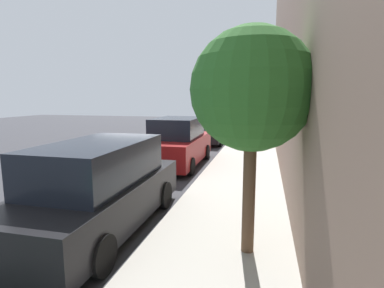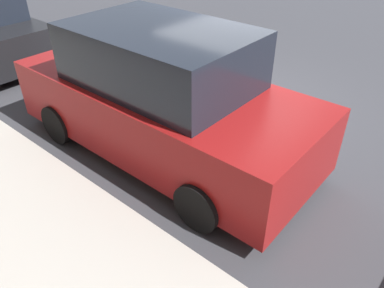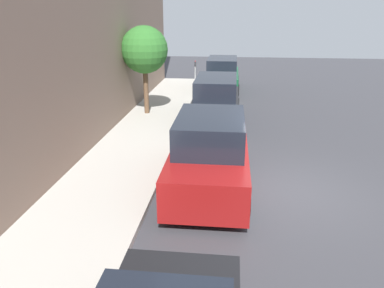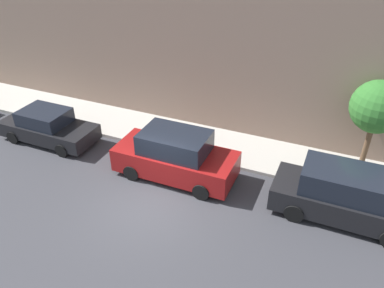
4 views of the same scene
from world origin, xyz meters
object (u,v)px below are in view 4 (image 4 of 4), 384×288
at_px(parked_suv_third, 175,156).
at_px(street_tree, 378,107).
at_px(parked_minivan_second, 347,196).
at_px(parked_sedan_fourth, 48,127).

xyz_separation_m(parked_suv_third, street_tree, (3.29, -6.82, 1.99)).
height_order(parked_minivan_second, parked_suv_third, parked_suv_third).
bearing_deg(parked_minivan_second, street_tree, -8.33).
bearing_deg(parked_minivan_second, parked_suv_third, 91.47).
relative_size(parked_suv_third, parked_sedan_fourth, 1.07).
height_order(parked_suv_third, parked_sedan_fourth, parked_suv_third).
relative_size(parked_minivan_second, street_tree, 1.29).
bearing_deg(parked_suv_third, parked_sedan_fourth, 88.66).
bearing_deg(parked_sedan_fourth, street_tree, -76.81).
bearing_deg(parked_sedan_fourth, parked_suv_third, -91.34).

